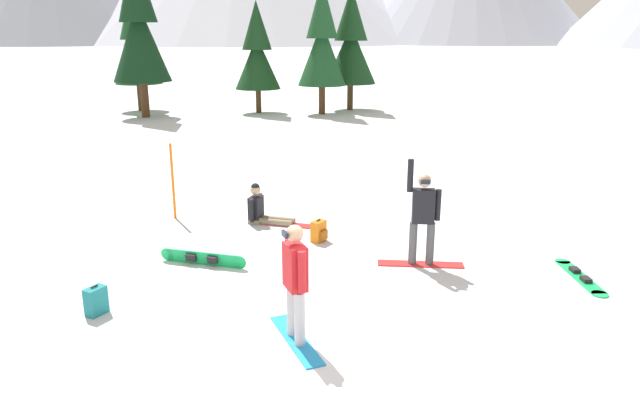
{
  "coord_description": "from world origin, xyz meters",
  "views": [
    {
      "loc": [
        -0.29,
        -7.36,
        4.19
      ],
      "look_at": [
        0.02,
        3.72,
        1.0
      ],
      "focal_mm": 32.72,
      "sensor_mm": 36.0,
      "label": 1
    }
  ],
  "objects_px": {
    "pine_tree_slender": "(257,52)",
    "loose_snowboard_far_spare": "(203,258)",
    "snowboarder_foreground": "(295,281)",
    "pine_tree_broad": "(351,44)",
    "snowboarder_background": "(263,210)",
    "pine_tree_young": "(136,43)",
    "loose_snowboard_near_right": "(580,276)",
    "pine_tree_leaning": "(139,27)",
    "pine_tree_short": "(322,42)",
    "backpack_orange": "(319,231)",
    "trail_marker_pole": "(173,181)",
    "backpack_teal": "(96,301)",
    "snowboarder_midground": "(423,216)"
  },
  "relations": [
    {
      "from": "backpack_teal",
      "to": "backpack_orange",
      "type": "bearing_deg",
      "value": 41.92
    },
    {
      "from": "snowboarder_background",
      "to": "loose_snowboard_far_spare",
      "type": "bearing_deg",
      "value": -111.22
    },
    {
      "from": "snowboarder_foreground",
      "to": "pine_tree_short",
      "type": "relative_size",
      "value": 0.25
    },
    {
      "from": "snowboarder_background",
      "to": "pine_tree_broad",
      "type": "xyz_separation_m",
      "value": [
        3.54,
        20.18,
        3.29
      ]
    },
    {
      "from": "backpack_orange",
      "to": "trail_marker_pole",
      "type": "height_order",
      "value": "trail_marker_pole"
    },
    {
      "from": "pine_tree_young",
      "to": "pine_tree_short",
      "type": "distance_m",
      "value": 10.12
    },
    {
      "from": "loose_snowboard_near_right",
      "to": "pine_tree_leaning",
      "type": "xyz_separation_m",
      "value": [
        -13.0,
        20.73,
        4.45
      ]
    },
    {
      "from": "pine_tree_young",
      "to": "snowboarder_background",
      "type": "bearing_deg",
      "value": -68.04
    },
    {
      "from": "snowboarder_midground",
      "to": "backpack_teal",
      "type": "bearing_deg",
      "value": -161.28
    },
    {
      "from": "pine_tree_leaning",
      "to": "snowboarder_foreground",
      "type": "bearing_deg",
      "value": -70.73
    },
    {
      "from": "snowboarder_midground",
      "to": "trail_marker_pole",
      "type": "bearing_deg",
      "value": 150.04
    },
    {
      "from": "backpack_orange",
      "to": "pine_tree_short",
      "type": "height_order",
      "value": "pine_tree_short"
    },
    {
      "from": "pine_tree_young",
      "to": "pine_tree_broad",
      "type": "distance_m",
      "value": 11.62
    },
    {
      "from": "snowboarder_foreground",
      "to": "loose_snowboard_near_right",
      "type": "bearing_deg",
      "value": 22.33
    },
    {
      "from": "snowboarder_background",
      "to": "pine_tree_young",
      "type": "distance_m",
      "value": 21.89
    },
    {
      "from": "pine_tree_slender",
      "to": "pine_tree_short",
      "type": "distance_m",
      "value": 3.49
    },
    {
      "from": "backpack_orange",
      "to": "loose_snowboard_far_spare",
      "type": "bearing_deg",
      "value": -150.48
    },
    {
      "from": "loose_snowboard_far_spare",
      "to": "pine_tree_leaning",
      "type": "distance_m",
      "value": 21.35
    },
    {
      "from": "loose_snowboard_near_right",
      "to": "pine_tree_leaning",
      "type": "relative_size",
      "value": 0.21
    },
    {
      "from": "loose_snowboard_near_right",
      "to": "pine_tree_short",
      "type": "height_order",
      "value": "pine_tree_short"
    },
    {
      "from": "loose_snowboard_far_spare",
      "to": "pine_tree_leaning",
      "type": "height_order",
      "value": "pine_tree_leaning"
    },
    {
      "from": "snowboarder_foreground",
      "to": "pine_tree_broad",
      "type": "distance_m",
      "value": 25.79
    },
    {
      "from": "snowboarder_midground",
      "to": "loose_snowboard_far_spare",
      "type": "height_order",
      "value": "snowboarder_midground"
    },
    {
      "from": "backpack_orange",
      "to": "pine_tree_short",
      "type": "xyz_separation_m",
      "value": [
        0.67,
        19.7,
        3.52
      ]
    },
    {
      "from": "loose_snowboard_far_spare",
      "to": "trail_marker_pole",
      "type": "distance_m",
      "value": 3.21
    },
    {
      "from": "snowboarder_background",
      "to": "pine_tree_leaning",
      "type": "relative_size",
      "value": 0.22
    },
    {
      "from": "pine_tree_broad",
      "to": "pine_tree_short",
      "type": "xyz_separation_m",
      "value": [
        -1.63,
        -1.73,
        0.13
      ]
    },
    {
      "from": "loose_snowboard_near_right",
      "to": "pine_tree_leaning",
      "type": "height_order",
      "value": "pine_tree_leaning"
    },
    {
      "from": "pine_tree_slender",
      "to": "snowboarder_background",
      "type": "bearing_deg",
      "value": -85.49
    },
    {
      "from": "snowboarder_foreground",
      "to": "snowboarder_background",
      "type": "relative_size",
      "value": 0.96
    },
    {
      "from": "snowboarder_foreground",
      "to": "pine_tree_broad",
      "type": "xyz_separation_m",
      "value": [
        2.73,
        25.51,
        2.7
      ]
    },
    {
      "from": "snowboarder_foreground",
      "to": "snowboarder_midground",
      "type": "bearing_deg",
      "value": 49.89
    },
    {
      "from": "pine_tree_short",
      "to": "pine_tree_young",
      "type": "bearing_deg",
      "value": 170.8
    },
    {
      "from": "pine_tree_slender",
      "to": "loose_snowboard_far_spare",
      "type": "bearing_deg",
      "value": -88.6
    },
    {
      "from": "snowboarder_midground",
      "to": "pine_tree_young",
      "type": "xyz_separation_m",
      "value": [
        -11.19,
        22.66,
        2.71
      ]
    },
    {
      "from": "loose_snowboard_far_spare",
      "to": "backpack_teal",
      "type": "xyz_separation_m",
      "value": [
        -1.32,
        -1.92,
        0.08
      ]
    },
    {
      "from": "backpack_orange",
      "to": "pine_tree_short",
      "type": "bearing_deg",
      "value": 88.05
    },
    {
      "from": "loose_snowboard_far_spare",
      "to": "pine_tree_broad",
      "type": "bearing_deg",
      "value": 78.76
    },
    {
      "from": "snowboarder_midground",
      "to": "pine_tree_slender",
      "type": "height_order",
      "value": "pine_tree_slender"
    },
    {
      "from": "trail_marker_pole",
      "to": "pine_tree_young",
      "type": "distance_m",
      "value": 20.74
    },
    {
      "from": "snowboarder_midground",
      "to": "backpack_orange",
      "type": "bearing_deg",
      "value": 144.45
    },
    {
      "from": "pine_tree_slender",
      "to": "pine_tree_short",
      "type": "relative_size",
      "value": 0.85
    },
    {
      "from": "pine_tree_broad",
      "to": "snowboarder_midground",
      "type": "bearing_deg",
      "value": -91.08
    },
    {
      "from": "backpack_orange",
      "to": "pine_tree_slender",
      "type": "bearing_deg",
      "value": 97.68
    },
    {
      "from": "snowboarder_background",
      "to": "pine_tree_slender",
      "type": "bearing_deg",
      "value": 94.51
    },
    {
      "from": "loose_snowboard_near_right",
      "to": "pine_tree_leaning",
      "type": "bearing_deg",
      "value": 122.08
    },
    {
      "from": "snowboarder_midground",
      "to": "pine_tree_slender",
      "type": "relative_size",
      "value": 0.35
    },
    {
      "from": "loose_snowboard_far_spare",
      "to": "backpack_teal",
      "type": "height_order",
      "value": "backpack_teal"
    },
    {
      "from": "loose_snowboard_far_spare",
      "to": "loose_snowboard_near_right",
      "type": "xyz_separation_m",
      "value": [
        6.8,
        -0.76,
        -0.12
      ]
    },
    {
      "from": "snowboarder_foreground",
      "to": "snowboarder_background",
      "type": "height_order",
      "value": "snowboarder_foreground"
    }
  ]
}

